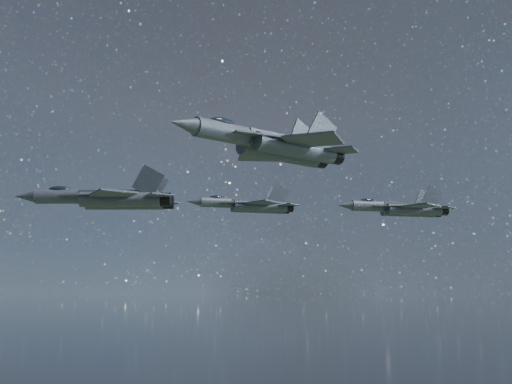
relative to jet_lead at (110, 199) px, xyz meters
name	(u,v)px	position (x,y,z in m)	size (l,w,h in m)	color
jet_lead	(110,199)	(0.00, 0.00, 0.00)	(18.38, 12.10, 4.71)	#353B42
jet_left	(250,205)	(21.01, 9.71, 1.75)	(15.87, 11.05, 3.99)	#353B42
jet_right	(275,145)	(10.49, -21.76, 2.14)	(18.18, 12.32, 4.57)	#353B42
jet_slot	(402,209)	(37.18, -3.40, 0.45)	(15.63, 10.77, 3.92)	#353B42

